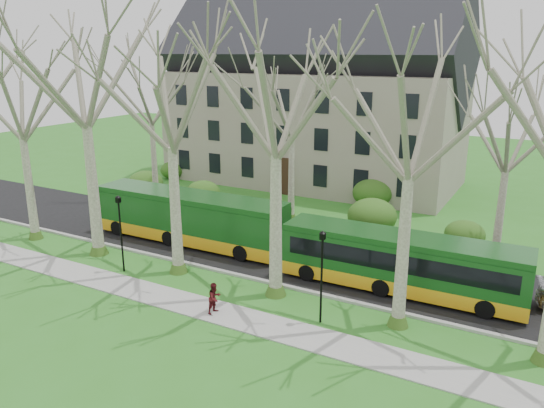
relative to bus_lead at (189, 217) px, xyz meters
The scene contains 12 objects.
ground 7.42m from the bus_lead, 38.92° to the right, with size 120.00×120.00×0.00m, color #2D7220.
sidewalk 9.16m from the bus_lead, 51.40° to the right, with size 70.00×2.00×0.06m, color gray.
road 5.94m from the bus_lead, ahead, with size 80.00×8.00×0.06m, color black.
curb 6.59m from the bus_lead, 28.39° to the right, with size 80.00×0.25×0.14m, color #A5A39E.
building 20.48m from the bus_lead, 91.13° to the left, with size 26.50×12.20×16.00m.
tree_row_verge 8.80m from the bus_lead, 37.02° to the right, with size 49.00×7.00×14.00m.
tree_row_far 8.86m from the bus_lead, 56.47° to the left, with size 33.00×7.00×12.00m.
lamp_row 7.93m from the bus_lead, 44.58° to the right, with size 36.22×0.22×4.30m.
hedges 9.54m from the bus_lead, 84.26° to the left, with size 30.60×8.60×2.00m.
bus_lead is the anchor object (origin of this frame).
bus_follow 13.81m from the bus_lead, ahead, with size 12.21×2.54×3.05m, color #154918, non-canonical shape.
pedestrian_b 10.04m from the bus_lead, 45.92° to the right, with size 0.73×0.57×1.49m, color #4E1117.
Camera 1 is at (14.56, -21.01, 11.89)m, focal length 35.00 mm.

